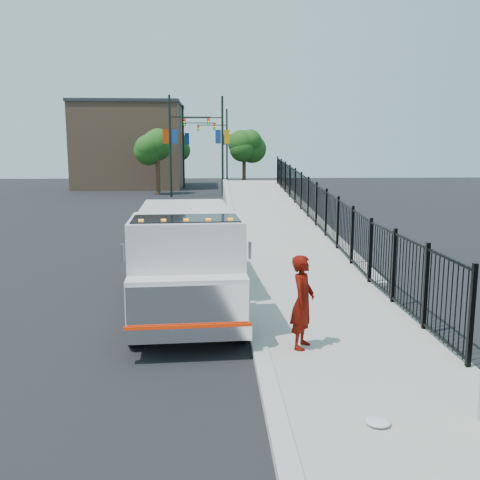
{
  "coord_description": "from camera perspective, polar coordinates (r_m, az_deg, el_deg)",
  "views": [
    {
      "loc": [
        -0.88,
        -10.61,
        3.89
      ],
      "look_at": [
        -0.24,
        2.0,
        1.71
      ],
      "focal_mm": 40.0,
      "sensor_mm": 36.0,
      "label": 1
    }
  ],
  "objects": [
    {
      "name": "iron_fence",
      "position": [
        23.23,
        8.11,
        2.28
      ],
      "size": [
        0.1,
        28.0,
        1.8
      ],
      "primitive_type": "cube",
      "color": "black",
      "rests_on": "ground"
    },
    {
      "name": "light_pole_0",
      "position": [
        43.26,
        -7.05,
        10.33
      ],
      "size": [
        3.77,
        0.22,
        8.0
      ],
      "color": "black",
      "rests_on": "ground"
    },
    {
      "name": "tree_0",
      "position": [
        45.67,
        -8.81,
        9.73
      ],
      "size": [
        2.68,
        2.68,
        5.34
      ],
      "color": "#382314",
      "rests_on": "ground"
    },
    {
      "name": "tree_2",
      "position": [
        58.35,
        -6.76,
        9.76
      ],
      "size": [
        2.6,
        2.6,
        5.3
      ],
      "color": "#382314",
      "rests_on": "ground"
    },
    {
      "name": "truck",
      "position": [
        13.12,
        -5.8,
        -1.13
      ],
      "size": [
        2.8,
        7.49,
        2.52
      ],
      "rotation": [
        0.0,
        0.0,
        0.06
      ],
      "color": "black",
      "rests_on": "ground"
    },
    {
      "name": "light_pole_1",
      "position": [
        44.0,
        -2.29,
        10.38
      ],
      "size": [
        3.78,
        0.22,
        8.0
      ],
      "color": "black",
      "rests_on": "ground"
    },
    {
      "name": "curb",
      "position": [
        9.46,
        2.74,
        -13.99
      ],
      "size": [
        0.3,
        12.0,
        0.16
      ],
      "primitive_type": "cube",
      "color": "#ADAAA3",
      "rests_on": "ground"
    },
    {
      "name": "sidewalk",
      "position": [
        9.83,
        14.29,
        -13.47
      ],
      "size": [
        3.55,
        12.0,
        0.12
      ],
      "primitive_type": "cube",
      "color": "#9E998E",
      "rests_on": "ground"
    },
    {
      "name": "ramp",
      "position": [
        27.06,
        3.49,
        1.49
      ],
      "size": [
        3.95,
        24.06,
        3.19
      ],
      "primitive_type": "cube",
      "rotation": [
        0.06,
        0.0,
        0.0
      ],
      "color": "#9E998E",
      "rests_on": "ground"
    },
    {
      "name": "tree_1",
      "position": [
        50.74,
        0.44,
        9.82
      ],
      "size": [
        2.46,
        2.46,
        5.23
      ],
      "color": "#382314",
      "rests_on": "ground"
    },
    {
      "name": "light_pole_3",
      "position": [
        58.03,
        -1.71,
        10.24
      ],
      "size": [
        3.78,
        0.22,
        8.0
      ],
      "color": "black",
      "rests_on": "ground"
    },
    {
      "name": "building",
      "position": [
        55.21,
        -11.54,
        9.69
      ],
      "size": [
        10.0,
        10.0,
        8.0
      ],
      "primitive_type": "cube",
      "color": "#8C664C",
      "rests_on": "ground"
    },
    {
      "name": "light_pole_2",
      "position": [
        53.22,
        -5.72,
        10.24
      ],
      "size": [
        3.77,
        0.22,
        8.0
      ],
      "color": "black",
      "rests_on": "ground"
    },
    {
      "name": "debris",
      "position": [
        8.02,
        14.52,
        -18.23
      ],
      "size": [
        0.35,
        0.35,
        0.09
      ],
      "primitive_type": "ellipsoid",
      "color": "silver",
      "rests_on": "sidewalk"
    },
    {
      "name": "ground",
      "position": [
        11.34,
        1.73,
        -10.3
      ],
      "size": [
        120.0,
        120.0,
        0.0
      ],
      "primitive_type": "plane",
      "color": "black",
      "rests_on": "ground"
    },
    {
      "name": "worker",
      "position": [
        10.24,
        6.7,
        -6.57
      ],
      "size": [
        0.66,
        0.77,
        1.8
      ],
      "primitive_type": "imported",
      "rotation": [
        0.0,
        0.0,
        1.15
      ],
      "color": "#550902",
      "rests_on": "sidewalk"
    }
  ]
}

